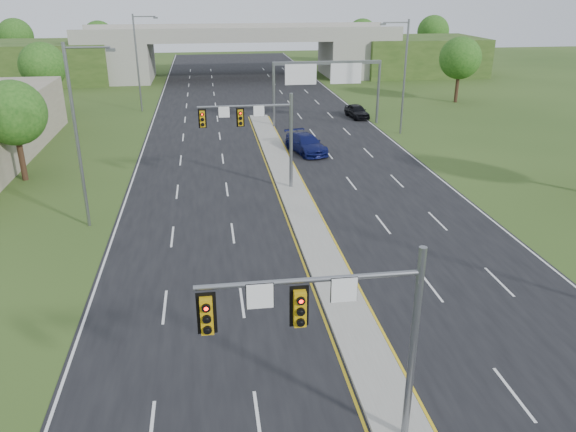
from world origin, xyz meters
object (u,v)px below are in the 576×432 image
(overpass, at_px, (240,55))
(signal_mast_near, at_px, (343,323))
(car_far_c, at_px, (357,111))
(sign_gantry, at_px, (326,75))
(signal_mast_far, at_px, (259,127))
(car_far_b, at_px, (306,144))

(overpass, bearing_deg, signal_mast_near, -91.62)
(overpass, height_order, car_far_c, overpass)
(overpass, distance_m, car_far_c, 34.16)
(signal_mast_near, xyz_separation_m, car_far_c, (13.26, 47.86, -3.96))
(signal_mast_near, distance_m, sign_gantry, 45.88)
(signal_mast_near, height_order, sign_gantry, signal_mast_near)
(signal_mast_near, xyz_separation_m, sign_gantry, (8.95, 44.99, 0.51))
(overpass, bearing_deg, signal_mast_far, -92.35)
(signal_mast_far, distance_m, car_far_c, 26.72)
(signal_mast_near, distance_m, signal_mast_far, 25.00)
(signal_mast_near, bearing_deg, overpass, 88.38)
(signal_mast_near, bearing_deg, sign_gantry, 78.75)
(overpass, xyz_separation_m, car_far_b, (2.78, -45.60, -2.72))
(signal_mast_near, height_order, car_far_b, signal_mast_near)
(signal_mast_far, xyz_separation_m, car_far_b, (5.05, 9.48, -3.89))
(signal_mast_far, bearing_deg, signal_mast_near, -90.00)
(sign_gantry, distance_m, car_far_c, 6.85)
(signal_mast_near, distance_m, overpass, 80.11)
(sign_gantry, bearing_deg, signal_mast_far, -114.11)
(signal_mast_far, relative_size, overpass, 0.09)
(car_far_b, bearing_deg, signal_mast_far, -133.22)
(overpass, distance_m, car_far_b, 45.76)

